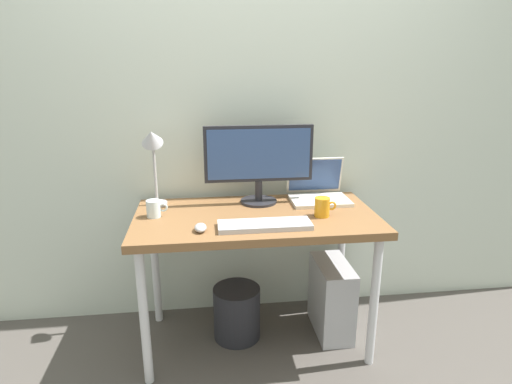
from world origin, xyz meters
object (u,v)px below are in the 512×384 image
wastebasket (237,313)px  coffee_mug (322,207)px  glass_cup (154,209)px  keyboard (265,225)px  monitor (259,159)px  mouse (200,228)px  desk (256,228)px  computer_tower (331,298)px  laptop (318,190)px  desk_lamp (153,149)px

wastebasket → coffee_mug: bearing=-14.5°
glass_cup → keyboard: bearing=-21.9°
coffee_mug → wastebasket: size_ratio=0.37×
coffee_mug → wastebasket: bearing=165.5°
monitor → keyboard: (-0.02, -0.37, -0.24)m
wastebasket → glass_cup: bearing=-177.8°
coffee_mug → glass_cup: (-0.84, 0.10, -0.01)m
mouse → wastebasket: bearing=52.8°
desk → coffee_mug: coffee_mug is taller
monitor → coffee_mug: (0.29, -0.26, -0.20)m
desk → computer_tower: 0.64m
laptop → computer_tower: laptop is taller
desk → keyboard: bearing=-84.3°
monitor → glass_cup: 0.61m
desk → keyboard: (0.02, -0.18, 0.09)m
desk → glass_cup: glass_cup is taller
desk_lamp → wastebasket: bearing=-19.5°
computer_tower → wastebasket: 0.54m
keyboard → wastebasket: bearing=117.8°
laptop → monitor: bearing=-177.2°
laptop → coffee_mug: 0.28m
monitor → coffee_mug: bearing=-41.6°
laptop → wastebasket: bearing=-161.3°
keyboard → wastebasket: size_ratio=1.47×
mouse → computer_tower: size_ratio=0.21×
glass_cup → wastebasket: size_ratio=0.35×
desk → desk_lamp: (-0.52, 0.19, 0.39)m
laptop → keyboard: bearing=-132.5°
glass_cup → desk: bearing=-3.3°
glass_cup → computer_tower: 1.11m
laptop → computer_tower: size_ratio=0.76×
laptop → wastebasket: (-0.48, -0.16, -0.65)m
laptop → coffee_mug: laptop is taller
desk_lamp → coffee_mug: (0.84, -0.26, -0.26)m
keyboard → wastebasket: keyboard is taller
desk_lamp → coffee_mug: desk_lamp is taller
monitor → laptop: monitor is taller
computer_tower → mouse: bearing=-162.4°
monitor → keyboard: bearing=-93.1°
wastebasket → computer_tower: bearing=-1.0°
mouse → glass_cup: glass_cup is taller
laptop → wastebasket: size_ratio=1.07×
desk → coffee_mug: size_ratio=11.07×
laptop → glass_cup: (-0.89, -0.18, -0.01)m
desk → coffee_mug: bearing=-11.4°
laptop → desk_lamp: size_ratio=0.72×
desk_lamp → computer_tower: 1.28m
mouse → coffee_mug: size_ratio=0.81×
mouse → wastebasket: mouse is taller
laptop → glass_cup: laptop is taller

